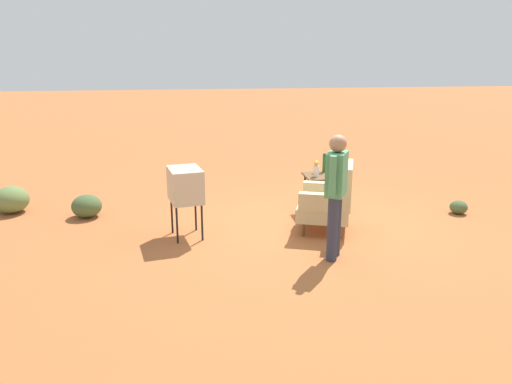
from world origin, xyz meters
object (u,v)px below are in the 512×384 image
Objects in this scene: armchair at (331,200)px; tv_on_stand at (186,185)px; bottle_short_clear at (317,167)px; flower_vase at (316,168)px; side_table at (321,181)px; person_standing at (336,189)px; bottle_wine_green at (325,163)px.

tv_on_stand is at bearing -92.82° from armchair.
bottle_short_clear is 0.75× the size of flower_vase.
side_table is 2.47× the size of flower_vase.
tv_on_stand is at bearing -66.02° from bottle_short_clear.
person_standing is at bearing -7.44° from flower_vase.
tv_on_stand is (0.80, -2.25, 0.23)m from side_table.
bottle_short_clear is (-1.09, 0.07, 0.26)m from armchair.
person_standing is 2.08m from bottle_short_clear.
armchair is at bearing -11.08° from bottle_wine_green.
armchair reaches higher than side_table.
bottle_short_clear is at bearing 176.32° from armchair.
person_standing is at bearing -14.00° from armchair.
tv_on_stand is 2.25m from flower_vase.
tv_on_stand is 2.42m from bottle_short_clear.
bottle_wine_green is at bearing 113.55° from tv_on_stand.
side_table is at bearing 173.03° from armchair.
tv_on_stand is 3.22× the size of bottle_wine_green.
side_table is 3.27× the size of bottle_short_clear.
bottle_short_clear is (-0.98, 2.21, -0.03)m from tv_on_stand.
flower_vase reaches higher than bottle_short_clear.
tv_on_stand is 3.89× the size of flower_vase.
bottle_wine_green is 1.21× the size of flower_vase.
person_standing is 1.82m from flower_vase.
side_table is at bearing 109.56° from tv_on_stand.
person_standing is (0.96, -0.24, 0.44)m from armchair.
tv_on_stand is at bearing -70.44° from side_table.
armchair reaches higher than bottle_wine_green.
armchair reaches higher than tv_on_stand.
side_table is at bearing 119.67° from flower_vase.
armchair is at bearing -6.97° from side_table.
tv_on_stand reaches higher than bottle_wine_green.
tv_on_stand reaches higher than flower_vase.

